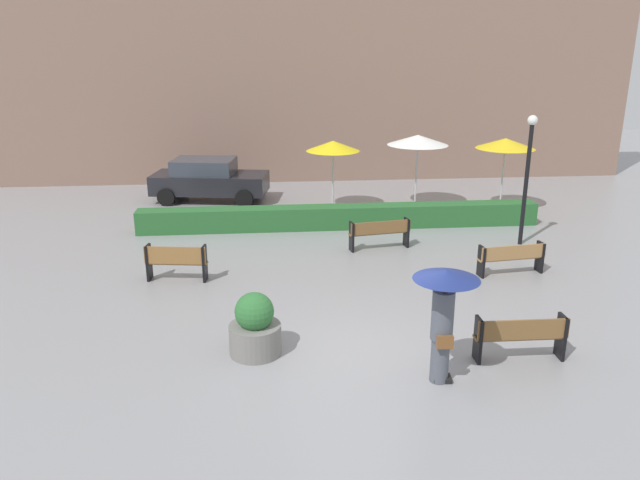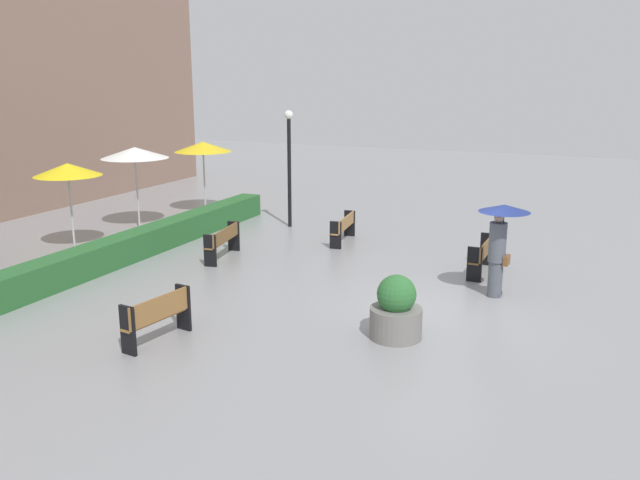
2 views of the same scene
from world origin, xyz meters
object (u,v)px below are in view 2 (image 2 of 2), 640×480
(bench_near_right, at_px, (483,253))
(planter_pot, at_px, (396,311))
(bench_far_right, at_px, (344,226))
(bench_far_left, at_px, (158,315))
(patio_umbrella_yellow_far, at_px, (203,147))
(bench_back_row, at_px, (223,240))
(lamp_post, at_px, (289,156))
(pedestrian_with_umbrella, at_px, (500,234))
(patio_umbrella_yellow, at_px, (68,170))
(patio_umbrella_white, at_px, (135,153))

(bench_near_right, distance_m, planter_pot, 4.94)
(bench_far_right, xyz_separation_m, planter_pot, (-6.45, -3.60, 0.05))
(bench_near_right, distance_m, bench_far_left, 8.29)
(patio_umbrella_yellow_far, bearing_deg, planter_pot, -131.04)
(bench_back_row, height_order, lamp_post, lamp_post)
(pedestrian_with_umbrella, height_order, patio_umbrella_yellow, patio_umbrella_yellow)
(bench_near_right, relative_size, pedestrian_with_umbrella, 0.81)
(patio_umbrella_yellow, relative_size, patio_umbrella_yellow_far, 0.97)
(pedestrian_with_umbrella, distance_m, patio_umbrella_yellow_far, 12.39)
(bench_far_left, xyz_separation_m, patio_umbrella_white, (7.58, 6.48, 1.89))
(pedestrian_with_umbrella, bearing_deg, patio_umbrella_yellow, 92.71)
(bench_far_right, relative_size, patio_umbrella_white, 0.68)
(planter_pot, xyz_separation_m, patio_umbrella_yellow_far, (8.52, 9.79, 1.83))
(bench_back_row, height_order, pedestrian_with_umbrella, pedestrian_with_umbrella)
(bench_far_right, bearing_deg, patio_umbrella_white, 96.94)
(bench_near_right, height_order, pedestrian_with_umbrella, pedestrian_with_umbrella)
(bench_back_row, distance_m, lamp_post, 4.57)
(lamp_post, bearing_deg, pedestrian_with_umbrella, -121.49)
(planter_pot, xyz_separation_m, patio_umbrella_white, (5.61, 10.43, 1.89))
(patio_umbrella_white, bearing_deg, bench_near_right, -93.76)
(bench_near_right, bearing_deg, bench_back_row, 101.84)
(patio_umbrella_yellow, bearing_deg, bench_far_left, -125.73)
(lamp_post, height_order, patio_umbrella_yellow, lamp_post)
(bench_far_left, bearing_deg, bench_near_right, -34.32)
(pedestrian_with_umbrella, bearing_deg, lamp_post, 58.51)
(bench_back_row, relative_size, bench_far_left, 1.16)
(patio_umbrella_yellow, bearing_deg, patio_umbrella_white, 1.57)
(bench_far_right, xyz_separation_m, bench_far_left, (-8.41, 0.35, 0.05))
(planter_pot, xyz_separation_m, patio_umbrella_yellow, (2.64, 10.35, 1.74))
(patio_umbrella_yellow, distance_m, patio_umbrella_white, 2.98)
(bench_far_right, relative_size, planter_pot, 1.44)
(bench_near_right, height_order, bench_far_left, bench_far_left)
(bench_far_left, relative_size, patio_umbrella_white, 0.59)
(bench_far_right, bearing_deg, patio_umbrella_yellow, 119.46)
(planter_pot, relative_size, patio_umbrella_yellow, 0.50)
(bench_back_row, distance_m, bench_far_left, 5.80)
(bench_far_left, relative_size, lamp_post, 0.41)
(bench_back_row, xyz_separation_m, bench_far_left, (-5.45, -1.97, 0.02))
(bench_back_row, bearing_deg, bench_far_left, -160.16)
(pedestrian_with_umbrella, relative_size, patio_umbrella_white, 0.81)
(bench_back_row, bearing_deg, patio_umbrella_white, 64.76)
(patio_umbrella_white, bearing_deg, bench_back_row, -115.24)
(lamp_post, bearing_deg, patio_umbrella_white, 115.15)
(bench_far_right, xyz_separation_m, patio_umbrella_white, (-0.83, 6.82, 1.94))
(bench_back_row, relative_size, lamp_post, 0.48)
(patio_umbrella_yellow_far, bearing_deg, lamp_post, -102.29)
(planter_pot, relative_size, patio_umbrella_white, 0.47)
(pedestrian_with_umbrella, bearing_deg, patio_umbrella_yellow_far, 64.44)
(lamp_post, bearing_deg, bench_far_right, -117.52)
(planter_pot, xyz_separation_m, lamp_post, (7.69, 6.00, 1.78))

